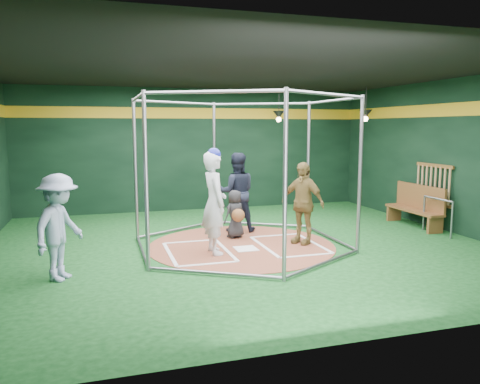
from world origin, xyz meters
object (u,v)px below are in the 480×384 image
object	(u,v)px
visitor_leopard	(302,203)
batter_figure	(214,202)
umpire	(237,192)
dugout_bench	(417,205)

from	to	relation	value
visitor_leopard	batter_figure	bearing A→B (deg)	-116.85
umpire	batter_figure	bearing A→B (deg)	73.15
dugout_bench	visitor_leopard	bearing A→B (deg)	-167.47
batter_figure	umpire	xyz separation A→B (m)	(0.94, 1.71, -0.09)
visitor_leopard	dugout_bench	size ratio (longest dim) A/B	0.97
visitor_leopard	umpire	bearing A→B (deg)	179.90
umpire	dugout_bench	world-z (taller)	umpire
visitor_leopard	dugout_bench	bearing A→B (deg)	68.84
batter_figure	umpire	distance (m)	1.95
umpire	dugout_bench	size ratio (longest dim) A/B	1.04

